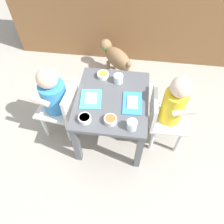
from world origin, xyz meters
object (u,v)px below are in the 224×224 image
object	(u,v)px
water_cup_right	(132,125)
veggie_bowl_far	(103,75)
dog	(116,57)
cereal_bowl_left_side	(85,118)
cereal_bowl_right_side	(110,120)
dining_table	(112,106)
seated_child_right	(172,106)
food_tray_left	(91,99)
water_cup_left	(118,79)
seated_child_left	(55,96)
food_tray_right	(132,103)

from	to	relation	value
water_cup_right	veggie_bowl_far	bearing A→B (deg)	119.76
dog	cereal_bowl_left_side	distance (m)	0.98
dog	cereal_bowl_right_side	size ratio (longest dim) A/B	4.51
dining_table	seated_child_right	distance (m)	0.42
dining_table	food_tray_left	world-z (taller)	food_tray_left
food_tray_left	water_cup_left	world-z (taller)	water_cup_left
seated_child_left	veggie_bowl_far	world-z (taller)	seated_child_left
dining_table	dog	distance (m)	0.75
veggie_bowl_far	cereal_bowl_right_side	xyz separation A→B (m)	(0.11, -0.40, 0.00)
dining_table	seated_child_left	distance (m)	0.42
cereal_bowl_right_side	cereal_bowl_left_side	world-z (taller)	cereal_bowl_right_side
seated_child_left	water_cup_left	size ratio (longest dim) A/B	9.56
seated_child_left	water_cup_left	distance (m)	0.48
dining_table	seated_child_left	xyz separation A→B (m)	(-0.41, -0.00, 0.05)
dog	food_tray_left	size ratio (longest dim) A/B	1.98
dining_table	veggie_bowl_far	bearing A→B (deg)	114.82
seated_child_left	veggie_bowl_far	bearing A→B (deg)	33.00
cereal_bowl_right_side	seated_child_right	bearing A→B (deg)	25.80
food_tray_right	seated_child_left	bearing A→B (deg)	177.57
water_cup_left	cereal_bowl_left_side	size ratio (longest dim) A/B	0.83
dining_table	veggie_bowl_far	world-z (taller)	veggie_bowl_far
dining_table	cereal_bowl_left_side	xyz separation A→B (m)	(-0.15, -0.21, 0.10)
seated_child_left	food_tray_left	size ratio (longest dim) A/B	3.50
water_cup_right	cereal_bowl_right_side	world-z (taller)	water_cup_right
food_tray_left	dog	bearing A→B (deg)	83.19
seated_child_right	water_cup_right	world-z (taller)	seated_child_right
seated_child_left	dog	bearing A→B (deg)	63.79
seated_child_right	food_tray_right	bearing A→B (deg)	-175.13
dog	water_cup_left	world-z (taller)	water_cup_left
food_tray_right	dog	bearing A→B (deg)	104.47
cereal_bowl_left_side	food_tray_right	bearing A→B (deg)	31.27
dining_table	seated_child_left	size ratio (longest dim) A/B	0.89
veggie_bowl_far	cereal_bowl_right_side	distance (m)	0.42
food_tray_right	water_cup_left	distance (m)	0.23
food_tray_right	food_tray_left	bearing A→B (deg)	-180.00
food_tray_left	dining_table	bearing A→B (deg)	10.86
dog	water_cup_right	size ratio (longest dim) A/B	5.60
food_tray_right	water_cup_right	world-z (taller)	water_cup_right
dog	cereal_bowl_left_side	size ratio (longest dim) A/B	4.50
water_cup_left	cereal_bowl_left_side	xyz separation A→B (m)	(-0.18, -0.37, -0.01)
dining_table	water_cup_left	bearing A→B (deg)	81.26
water_cup_right	seated_child_right	bearing A→B (deg)	40.38
water_cup_right	cereal_bowl_left_side	bearing A→B (deg)	175.94
dining_table	dog	world-z (taller)	dining_table
food_tray_left	veggie_bowl_far	distance (m)	0.24
food_tray_right	water_cup_left	bearing A→B (deg)	121.01
food_tray_left	veggie_bowl_far	size ratio (longest dim) A/B	2.22
food_tray_left	water_cup_left	size ratio (longest dim) A/B	2.73
water_cup_left	dining_table	bearing A→B (deg)	-98.74
cereal_bowl_left_side	water_cup_right	bearing A→B (deg)	-4.06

